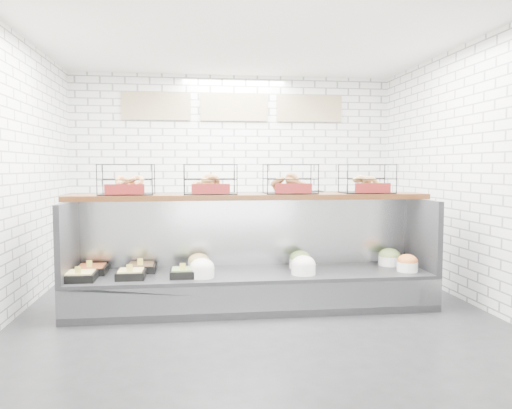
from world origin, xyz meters
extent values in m
plane|color=black|center=(0.00, 0.00, 0.00)|extent=(5.50, 5.50, 0.00)
cube|color=silver|center=(0.00, 2.75, 1.50)|extent=(5.00, 0.02, 3.00)
cube|color=silver|center=(-2.50, 0.00, 1.50)|extent=(0.02, 5.50, 3.00)
cube|color=silver|center=(2.50, 0.00, 1.50)|extent=(0.02, 5.50, 3.00)
cube|color=white|center=(0.00, 0.00, 3.00)|extent=(5.00, 5.50, 0.02)
cube|color=tan|center=(-1.20, 2.72, 2.50)|extent=(1.05, 0.03, 0.42)
cube|color=tan|center=(0.00, 2.72, 2.50)|extent=(1.05, 0.03, 0.42)
cube|color=tan|center=(1.20, 2.72, 2.50)|extent=(1.05, 0.03, 0.42)
cube|color=black|center=(0.00, 0.30, 0.20)|extent=(4.00, 0.90, 0.40)
cube|color=#93969B|center=(0.00, -0.14, 0.22)|extent=(4.00, 0.03, 0.28)
cube|color=#93969B|center=(0.00, 0.71, 0.80)|extent=(4.00, 0.08, 0.80)
cube|color=black|center=(-1.97, 0.30, 0.80)|extent=(0.06, 0.90, 0.80)
cube|color=black|center=(1.97, 0.30, 0.80)|extent=(0.06, 0.90, 0.80)
cube|color=black|center=(-1.81, 0.11, 0.44)|extent=(0.31, 0.31, 0.08)
cube|color=#E8CC76|center=(-1.81, 0.11, 0.48)|extent=(0.26, 0.26, 0.04)
cube|color=#DFCB4D|center=(-1.81, 0.00, 0.53)|extent=(0.06, 0.01, 0.08)
cube|color=black|center=(-1.76, 0.44, 0.44)|extent=(0.32, 0.32, 0.08)
cube|color=orange|center=(-1.76, 0.44, 0.48)|extent=(0.27, 0.27, 0.04)
cube|color=#DFCB4D|center=(-1.76, 0.33, 0.53)|extent=(0.06, 0.01, 0.08)
cube|color=black|center=(-1.31, 0.14, 0.44)|extent=(0.29, 0.29, 0.08)
cube|color=#DAC46F|center=(-1.31, 0.14, 0.48)|extent=(0.25, 0.25, 0.04)
cube|color=#DFCB4D|center=(-1.31, 0.04, 0.53)|extent=(0.06, 0.01, 0.08)
cube|color=black|center=(-1.24, 0.49, 0.44)|extent=(0.32, 0.32, 0.08)
cube|color=brown|center=(-1.24, 0.49, 0.48)|extent=(0.27, 0.27, 0.04)
cube|color=#DFCB4D|center=(-1.24, 0.38, 0.53)|extent=(0.06, 0.01, 0.08)
cube|color=black|center=(-0.77, 0.14, 0.44)|extent=(0.27, 0.27, 0.08)
cube|color=#76984D|center=(-0.77, 0.14, 0.48)|extent=(0.23, 0.23, 0.04)
cube|color=#DFCB4D|center=(-0.77, 0.04, 0.53)|extent=(0.06, 0.01, 0.08)
cylinder|color=white|center=(-0.57, 0.10, 0.46)|extent=(0.26, 0.26, 0.11)
ellipsoid|color=white|center=(-0.57, 0.10, 0.52)|extent=(0.26, 0.26, 0.18)
cylinder|color=white|center=(-0.60, 0.45, 0.46)|extent=(0.25, 0.25, 0.11)
ellipsoid|color=#DCB970|center=(-0.60, 0.45, 0.52)|extent=(0.24, 0.24, 0.17)
cylinder|color=white|center=(0.53, 0.11, 0.46)|extent=(0.27, 0.27, 0.11)
ellipsoid|color=silver|center=(0.53, 0.11, 0.52)|extent=(0.26, 0.26, 0.18)
cylinder|color=white|center=(0.57, 0.46, 0.46)|extent=(0.25, 0.25, 0.11)
ellipsoid|color=olive|center=(0.57, 0.46, 0.52)|extent=(0.25, 0.25, 0.17)
cylinder|color=white|center=(1.72, 0.12, 0.46)|extent=(0.23, 0.23, 0.11)
ellipsoid|color=orange|center=(1.72, 0.12, 0.52)|extent=(0.23, 0.23, 0.16)
cylinder|color=white|center=(1.66, 0.49, 0.46)|extent=(0.26, 0.26, 0.11)
ellipsoid|color=#7E984D|center=(1.66, 0.49, 0.52)|extent=(0.25, 0.25, 0.18)
cube|color=#3A1D0C|center=(0.00, 0.52, 1.23)|extent=(4.10, 0.50, 0.06)
cube|color=black|center=(-1.38, 0.52, 1.43)|extent=(0.60, 0.38, 0.34)
cube|color=maroon|center=(-1.38, 0.32, 1.33)|extent=(0.42, 0.02, 0.11)
cube|color=black|center=(-0.46, 0.52, 1.43)|extent=(0.60, 0.38, 0.34)
cube|color=maroon|center=(-0.46, 0.32, 1.33)|extent=(0.42, 0.02, 0.11)
cube|color=black|center=(0.46, 0.52, 1.43)|extent=(0.60, 0.38, 0.34)
cube|color=maroon|center=(0.46, 0.32, 1.33)|extent=(0.42, 0.02, 0.11)
cube|color=black|center=(1.38, 0.52, 1.43)|extent=(0.60, 0.38, 0.34)
cube|color=maroon|center=(1.38, 0.32, 1.33)|extent=(0.42, 0.02, 0.11)
cube|color=#93969B|center=(0.00, 2.43, 0.45)|extent=(4.00, 0.60, 0.90)
cube|color=black|center=(-1.30, 2.41, 1.02)|extent=(0.40, 0.30, 0.24)
cube|color=silver|center=(-0.50, 2.45, 0.99)|extent=(0.35, 0.28, 0.18)
cylinder|color=#D53545|center=(0.83, 2.48, 1.01)|extent=(0.09, 0.09, 0.22)
cube|color=black|center=(1.20, 2.47, 1.05)|extent=(0.30, 0.30, 0.30)
camera|label=1|loc=(-0.66, -5.14, 1.57)|focal=35.00mm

